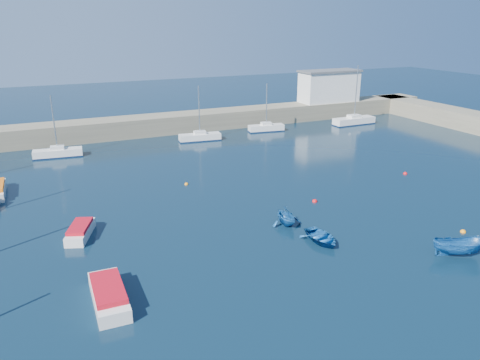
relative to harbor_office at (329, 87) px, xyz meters
name	(u,v)px	position (x,y,z in m)	size (l,w,h in m)	color
ground	(350,285)	(-30.00, -46.00, -5.10)	(220.00, 220.00, 0.00)	black
back_wall	(157,124)	(-30.00, 0.00, -3.80)	(96.00, 4.50, 2.60)	#6F6955
right_arm	(452,117)	(14.00, -14.00, -3.80)	(4.50, 32.00, 2.60)	#6F6955
harbor_office	(329,87)	(0.00, 0.00, 0.00)	(10.00, 4.00, 5.00)	silver
sailboat_5	(58,153)	(-44.43, -7.38, -4.55)	(5.83, 2.19, 7.52)	silver
sailboat_6	(200,137)	(-25.88, -6.88, -4.56)	(5.87, 2.23, 7.55)	silver
sailboat_7	(266,128)	(-14.86, -5.59, -4.55)	(5.48, 2.22, 7.11)	silver
sailboat_8	(354,121)	(0.22, -7.04, -4.49)	(7.12, 2.12, 9.25)	silver
motorboat_0	(109,294)	(-44.19, -41.66, -4.56)	(1.92, 5.18, 1.15)	silver
motorboat_1	(80,231)	(-44.63, -31.63, -4.64)	(2.75, 4.25, 0.98)	silver
dinghy_center	(321,237)	(-28.25, -40.16, -4.74)	(2.47, 3.45, 0.72)	#154F91
dinghy_left	(286,216)	(-29.09, -36.29, -4.35)	(2.46, 2.85, 1.50)	#154F91
dinghy_right	(459,247)	(-20.75, -46.06, -4.38)	(1.39, 3.71, 1.43)	#154F91
buoy_1	(315,202)	(-24.13, -32.99, -5.10)	(0.49, 0.49, 0.49)	red
buoy_2	(463,232)	(-17.11, -43.40, -5.10)	(0.45, 0.45, 0.45)	orange
buoy_3	(186,184)	(-33.37, -23.52, -5.10)	(0.40, 0.40, 0.40)	orange
buoy_4	(405,174)	(-10.64, -30.15, -5.10)	(0.45, 0.45, 0.45)	red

